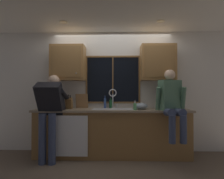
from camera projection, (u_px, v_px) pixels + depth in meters
back_wall at (112, 91)px, 3.99m from camera, size 5.36×0.12×2.55m
ceiling_downlight_left at (63, 22)px, 3.37m from camera, size 0.14×0.14×0.01m
ceiling_downlight_right at (160, 21)px, 3.32m from camera, size 0.14×0.14×0.01m
window_glass at (113, 80)px, 3.92m from camera, size 1.10×0.02×0.95m
window_frame_top at (113, 57)px, 3.92m from camera, size 1.17×0.02×0.04m
window_frame_bottom at (113, 103)px, 3.90m from camera, size 1.17×0.02×0.04m
window_frame_left at (86, 80)px, 3.93m from camera, size 0.03×0.02×0.95m
window_frame_right at (139, 79)px, 3.90m from camera, size 0.03×0.02×0.95m
window_mullion_center at (113, 80)px, 3.91m from camera, size 0.02×0.02×0.95m
lower_cabinet_run at (112, 133)px, 3.63m from camera, size 2.96×0.58×0.88m
countertop at (112, 110)px, 3.61m from camera, size 3.02×0.62×0.04m
dishwasher_front at (71, 136)px, 3.33m from camera, size 0.60×0.02×0.74m
upper_cabinet_left at (68, 63)px, 3.79m from camera, size 0.69×0.36×0.72m
upper_cabinet_right at (158, 63)px, 3.74m from camera, size 0.69×0.36×0.72m
sink at (113, 114)px, 3.62m from camera, size 0.80×0.46×0.21m
faucet at (113, 96)px, 3.80m from camera, size 0.18×0.09×0.40m
person_standing at (50, 108)px, 3.32m from camera, size 0.53×0.67×1.59m
person_sitting_on_counter at (171, 100)px, 3.33m from camera, size 0.54×0.66×1.26m
knife_block at (69, 103)px, 3.67m from camera, size 0.12×0.18×0.32m
cutting_board at (82, 101)px, 3.86m from camera, size 0.26×0.08×0.30m
mixing_bowl at (141, 106)px, 3.59m from camera, size 0.27×0.27×0.13m
soap_dispenser at (135, 106)px, 3.41m from camera, size 0.06×0.07×0.18m
bottle_green_glass at (105, 103)px, 3.82m from camera, size 0.05×0.05×0.27m
bottle_tall_clear at (111, 104)px, 3.82m from camera, size 0.06×0.06×0.22m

